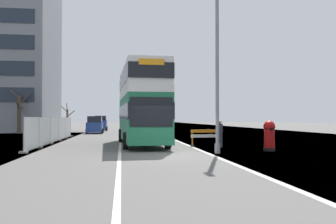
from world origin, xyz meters
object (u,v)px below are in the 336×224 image
object	(u,v)px
red_pillar_postbox	(269,134)
roadworks_barrier	(205,136)
lamppost_foreground	(217,66)
car_receding_mid	(101,124)
double_decker_bus	(141,104)
pedestrian_at_kerb	(220,134)
car_oncoming_near	(95,125)

from	to	relation	value
red_pillar_postbox	roadworks_barrier	world-z (taller)	red_pillar_postbox
lamppost_foreground	car_receding_mid	size ratio (longest dim) A/B	2.44
double_decker_bus	red_pillar_postbox	size ratio (longest dim) A/B	6.50
lamppost_foreground	roadworks_barrier	world-z (taller)	lamppost_foreground
lamppost_foreground	red_pillar_postbox	xyz separation A→B (m)	(3.20, 0.93, -3.59)
double_decker_bus	car_receding_mid	bearing A→B (deg)	98.65
red_pillar_postbox	lamppost_foreground	bearing A→B (deg)	-163.76
roadworks_barrier	pedestrian_at_kerb	bearing A→B (deg)	-54.71
lamppost_foreground	pedestrian_at_kerb	size ratio (longest dim) A/B	5.61
double_decker_bus	pedestrian_at_kerb	xyz separation A→B (m)	(4.77, -2.63, -1.90)
double_decker_bus	car_oncoming_near	size ratio (longest dim) A/B	2.72
red_pillar_postbox	pedestrian_at_kerb	distance (m)	3.47
double_decker_bus	lamppost_foreground	bearing A→B (deg)	-60.73
lamppost_foreground	car_oncoming_near	size ratio (longest dim) A/B	2.36
roadworks_barrier	double_decker_bus	bearing A→B (deg)	158.51
car_oncoming_near	car_receding_mid	bearing A→B (deg)	89.18
roadworks_barrier	car_oncoming_near	distance (m)	22.52
red_pillar_postbox	pedestrian_at_kerb	xyz separation A→B (m)	(-2.01, 2.82, -0.07)
red_pillar_postbox	car_oncoming_near	xyz separation A→B (m)	(-11.28, 24.71, 0.04)
lamppost_foreground	roadworks_barrier	xyz separation A→B (m)	(0.46, 4.79, -3.83)
roadworks_barrier	car_receding_mid	world-z (taller)	car_receding_mid
lamppost_foreground	pedestrian_at_kerb	distance (m)	5.37
car_oncoming_near	roadworks_barrier	bearing A→B (deg)	-67.75
car_receding_mid	pedestrian_at_kerb	size ratio (longest dim) A/B	2.30
double_decker_bus	roadworks_barrier	world-z (taller)	double_decker_bus
double_decker_bus	car_oncoming_near	bearing A→B (deg)	103.14
roadworks_barrier	pedestrian_at_kerb	size ratio (longest dim) A/B	1.10
double_decker_bus	pedestrian_at_kerb	size ratio (longest dim) A/B	6.46
double_decker_bus	roadworks_barrier	distance (m)	4.80
double_decker_bus	roadworks_barrier	bearing A→B (deg)	-21.49
car_oncoming_near	lamppost_foreground	bearing A→B (deg)	-72.52
pedestrian_at_kerb	double_decker_bus	bearing A→B (deg)	151.15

